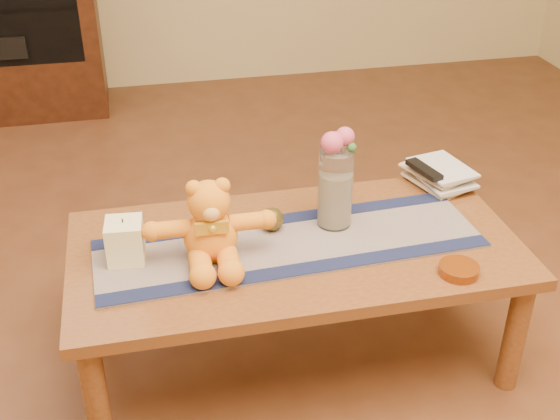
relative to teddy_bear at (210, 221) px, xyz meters
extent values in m
plane|color=#512B17|center=(0.27, 0.02, -0.58)|extent=(5.50, 5.50, 0.00)
cube|color=brown|center=(0.27, 0.02, -0.15)|extent=(1.40, 0.70, 0.04)
cylinder|color=brown|center=(-0.37, -0.27, -0.38)|extent=(0.07, 0.07, 0.41)
cylinder|color=brown|center=(0.91, -0.27, -0.38)|extent=(0.07, 0.07, 0.41)
cylinder|color=brown|center=(-0.37, 0.31, -0.38)|extent=(0.07, 0.07, 0.41)
cylinder|color=brown|center=(0.91, 0.31, -0.38)|extent=(0.07, 0.07, 0.41)
cube|color=#1C1B4C|center=(0.25, 0.02, -0.13)|extent=(1.22, 0.41, 0.01)
cube|color=#141B3E|center=(0.25, -0.12, -0.12)|extent=(1.20, 0.12, 0.00)
cube|color=#141B3E|center=(0.24, 0.16, -0.12)|extent=(1.20, 0.12, 0.00)
cube|color=#FFF7BB|center=(-0.25, 0.04, -0.06)|extent=(0.12, 0.12, 0.13)
cylinder|color=black|center=(-0.25, 0.04, 0.01)|extent=(0.00, 0.00, 0.01)
cylinder|color=silver|center=(0.41, 0.10, 0.01)|extent=(0.11, 0.11, 0.26)
cylinder|color=beige|center=(0.41, 0.10, -0.03)|extent=(0.09, 0.09, 0.18)
sphere|color=#D1496F|center=(0.39, 0.09, 0.17)|extent=(0.07, 0.07, 0.07)
sphere|color=#D1496F|center=(0.44, 0.11, 0.18)|extent=(0.06, 0.06, 0.06)
sphere|color=#48559C|center=(0.42, 0.14, 0.16)|extent=(0.04, 0.04, 0.04)
sphere|color=#48559C|center=(0.38, 0.12, 0.16)|extent=(0.04, 0.04, 0.04)
sphere|color=#33662D|center=(0.45, 0.08, 0.15)|extent=(0.03, 0.03, 0.03)
sphere|color=brown|center=(0.21, 0.11, -0.09)|extent=(0.10, 0.10, 0.08)
imported|color=beige|center=(0.78, 0.27, -0.12)|extent=(0.23, 0.26, 0.02)
imported|color=beige|center=(0.79, 0.27, -0.10)|extent=(0.20, 0.25, 0.02)
imported|color=beige|center=(0.77, 0.27, -0.08)|extent=(0.23, 0.27, 0.02)
imported|color=beige|center=(0.79, 0.27, -0.06)|extent=(0.21, 0.25, 0.02)
cube|color=black|center=(0.78, 0.26, -0.05)|extent=(0.08, 0.17, 0.02)
cylinder|color=#BF5914|center=(0.70, -0.23, -0.12)|extent=(0.15, 0.15, 0.03)
camera|label=1|loc=(-0.18, -1.78, 1.08)|focal=45.49mm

